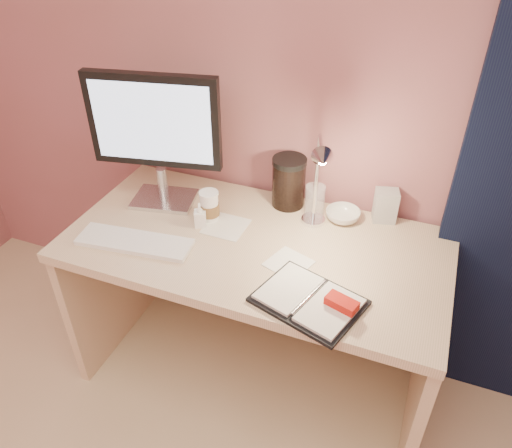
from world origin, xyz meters
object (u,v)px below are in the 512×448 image
(desk, at_px, (262,275))
(desk_lamp, at_px, (301,177))
(clear_cup, at_px, (315,202))
(coffee_cup, at_px, (209,207))
(keyboard, at_px, (135,242))
(product_box, at_px, (385,206))
(bowl, at_px, (343,215))
(planner, at_px, (311,300))
(dark_jar, at_px, (289,184))
(monitor, at_px, (155,129))
(lotion_bottle, at_px, (200,215))

(desk, xyz_separation_m, desk_lamp, (0.13, 0.03, 0.47))
(clear_cup, bearing_deg, desk_lamp, -100.49)
(clear_cup, bearing_deg, coffee_cup, -155.99)
(desk, bearing_deg, keyboard, -148.77)
(coffee_cup, xyz_separation_m, product_box, (0.63, 0.24, 0.01))
(coffee_cup, bearing_deg, product_box, 21.17)
(keyboard, xyz_separation_m, bowl, (0.67, 0.43, 0.01))
(desk, distance_m, clear_cup, 0.37)
(planner, relative_size, clear_cup, 2.77)
(dark_jar, bearing_deg, monitor, -160.94)
(monitor, bearing_deg, product_box, 1.41)
(monitor, xyz_separation_m, product_box, (0.86, 0.20, -0.26))
(desk, distance_m, bowl, 0.41)
(desk_lamp, bearing_deg, lotion_bottle, 175.14)
(bowl, relative_size, dark_jar, 0.72)
(desk_lamp, bearing_deg, planner, -84.58)
(bowl, bearing_deg, desk, -145.69)
(desk_lamp, bearing_deg, coffee_cup, 167.46)
(keyboard, distance_m, desk_lamp, 0.65)
(lotion_bottle, distance_m, product_box, 0.71)
(planner, bearing_deg, lotion_bottle, 171.18)
(keyboard, height_order, dark_jar, dark_jar)
(desk, relative_size, product_box, 10.79)
(monitor, bearing_deg, dark_jar, 7.61)
(dark_jar, relative_size, desk_lamp, 0.47)
(clear_cup, distance_m, dark_jar, 0.13)
(keyboard, height_order, bowl, bowl)
(keyboard, distance_m, product_box, 0.95)
(desk, height_order, bowl, bowl)
(bowl, bearing_deg, monitor, -169.17)
(monitor, height_order, product_box, monitor)
(lotion_bottle, xyz_separation_m, dark_jar, (0.26, 0.26, 0.04))
(desk_lamp, bearing_deg, desk, 176.10)
(clear_cup, height_order, desk_lamp, desk_lamp)
(desk, height_order, monitor, monitor)
(monitor, distance_m, product_box, 0.92)
(bowl, relative_size, product_box, 1.03)
(bowl, distance_m, product_box, 0.17)
(keyboard, relative_size, desk_lamp, 1.08)
(clear_cup, bearing_deg, planner, -74.82)
(bowl, bearing_deg, lotion_bottle, -154.68)
(monitor, xyz_separation_m, clear_cup, (0.60, 0.12, -0.25))
(dark_jar, bearing_deg, keyboard, -133.74)
(clear_cup, xyz_separation_m, dark_jar, (-0.12, 0.05, 0.03))
(bowl, bearing_deg, coffee_cup, -159.15)
(monitor, distance_m, keyboard, 0.43)
(planner, distance_m, product_box, 0.56)
(planner, relative_size, lotion_bottle, 3.86)
(coffee_cup, distance_m, product_box, 0.68)
(planner, height_order, clear_cup, clear_cup)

